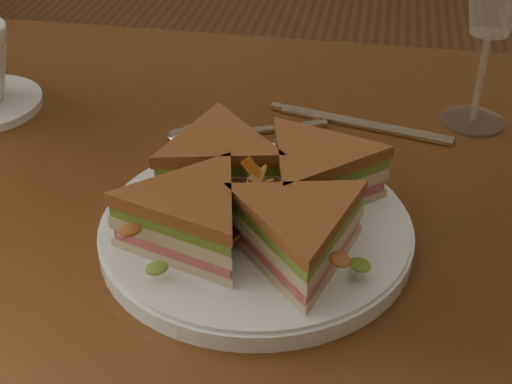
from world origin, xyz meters
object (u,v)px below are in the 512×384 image
knife (353,123)px  plate (256,231)px  table (222,265)px  spoon (209,135)px  sandwich_wedges (256,197)px

knife → plate: bearing=-94.4°
table → spoon: 0.15m
sandwich_wedges → knife: (0.07, 0.23, -0.04)m
sandwich_wedges → spoon: (-0.08, 0.17, -0.04)m
sandwich_wedges → spoon: size_ratio=1.65×
table → sandwich_wedges: size_ratio=4.21×
spoon → knife: size_ratio=0.81×
plate → sandwich_wedges: 0.04m
spoon → knife: (0.15, 0.06, -0.00)m
sandwich_wedges → spoon: 0.19m
plate → knife: (0.07, 0.23, -0.01)m
plate → knife: size_ratio=1.31×
plate → knife: plate is taller
plate → spoon: (-0.08, 0.17, -0.00)m
table → knife: knife is taller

